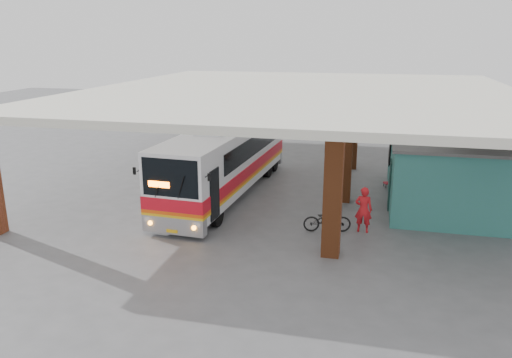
{
  "coord_description": "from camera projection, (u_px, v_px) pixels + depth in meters",
  "views": [
    {
      "loc": [
        4.23,
        -18.81,
        7.18
      ],
      "look_at": [
        -0.34,
        0.0,
        1.64
      ],
      "focal_mm": 35.0,
      "sensor_mm": 36.0,
      "label": 1
    }
  ],
  "objects": [
    {
      "name": "motorcycle",
      "position": [
        327.0,
        220.0,
        18.94
      ],
      "size": [
        1.9,
        1.0,
        0.95
      ],
      "primitive_type": "imported",
      "rotation": [
        0.0,
        0.0,
        1.79
      ],
      "color": "black",
      "rests_on": "ground"
    },
    {
      "name": "coach_bus",
      "position": [
        226.0,
        159.0,
        23.17
      ],
      "size": [
        3.11,
        11.85,
        3.42
      ],
      "rotation": [
        0.0,
        0.0,
        -0.06
      ],
      "color": "silver",
      "rests_on": "ground"
    },
    {
      "name": "brick_columns",
      "position": [
        316.0,
        143.0,
        24.26
      ],
      "size": [
        20.1,
        21.6,
        4.35
      ],
      "color": "brown",
      "rests_on": "ground"
    },
    {
      "name": "ground",
      "position": [
        264.0,
        218.0,
        20.51
      ],
      "size": [
        90.0,
        90.0,
        0.0
      ],
      "primitive_type": "plane",
      "color": "#515154",
      "rests_on": "ground"
    },
    {
      "name": "canopy_roof",
      "position": [
        302.0,
        91.0,
        25.23
      ],
      "size": [
        21.0,
        23.0,
        0.3
      ],
      "primitive_type": "cube",
      "color": "silver",
      "rests_on": "brick_columns"
    },
    {
      "name": "shop_building",
      "position": [
        449.0,
        168.0,
        22.11
      ],
      "size": [
        5.2,
        8.2,
        3.11
      ],
      "color": "#307A6A",
      "rests_on": "ground"
    },
    {
      "name": "red_chair",
      "position": [
        390.0,
        180.0,
        24.61
      ],
      "size": [
        0.49,
        0.49,
        0.74
      ],
      "rotation": [
        0.0,
        0.0,
        0.34
      ],
      "color": "#B61320",
      "rests_on": "ground"
    },
    {
      "name": "pedestrian",
      "position": [
        364.0,
        210.0,
        18.81
      ],
      "size": [
        0.68,
        0.47,
        1.78
      ],
      "primitive_type": "imported",
      "rotation": [
        0.0,
        0.0,
        3.07
      ],
      "color": "red",
      "rests_on": "ground"
    }
  ]
}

